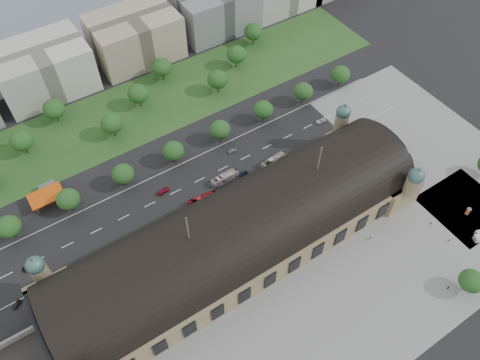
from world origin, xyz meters
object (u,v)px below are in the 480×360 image
parked_car_2 (42,299)px  traffic_car_4 (243,173)px  pedestrian_0 (370,238)px  traffic_car_2 (29,267)px  bus_east (274,160)px  pedestrian_2 (431,223)px  parked_car_3 (54,290)px  traffic_car_6 (321,121)px  traffic_car_5 (233,151)px  traffic_car_3 (164,191)px  advertising_column (468,211)px  parked_car_0 (17,305)px  parked_car_1 (49,289)px  pedestrian_4 (448,288)px  parked_car_5 (164,234)px  bus_mid (225,177)px  pedestrian_1 (449,240)px  parked_car_6 (165,234)px  bus_west (203,199)px  petrol_station (47,192)px

parked_car_2 → traffic_car_4: bearing=68.7°
pedestrian_0 → traffic_car_2: bearing=130.4°
bus_east → pedestrian_2: bearing=-156.2°
parked_car_3 → traffic_car_6: bearing=63.3°
traffic_car_5 → traffic_car_2: bearing=96.2°
parked_car_3 → traffic_car_3: bearing=76.0°
advertising_column → traffic_car_2: bearing=155.1°
parked_car_0 → pedestrian_2: size_ratio=2.37×
parked_car_1 → advertising_column: (155.89, -61.24, 1.11)m
traffic_car_5 → pedestrian_4: bearing=-161.8°
parked_car_2 → bus_east: 108.96m
parked_car_2 → pedestrian_2: 152.72m
bus_east → parked_car_2: bearing=88.6°
traffic_car_3 → parked_car_3: bearing=100.9°
parked_car_5 → pedestrian_0: bearing=31.7°
traffic_car_2 → bus_east: bearing=80.0°
bus_mid → bus_east: size_ratio=0.99×
traffic_car_3 → parked_car_5: (-9.84, -19.15, -0.13)m
pedestrian_0 → pedestrian_1: pedestrian_1 is taller
parked_car_5 → parked_car_3: bearing=-114.4°
traffic_car_6 → parked_car_6: 94.16m
parked_car_5 → bus_west: bus_west is taller
traffic_car_4 → parked_car_3: (-88.38, -8.39, 0.01)m
petrol_station → pedestrian_2: 159.09m
parked_car_2 → pedestrian_0: pedestrian_0 is taller
bus_west → bus_mid: size_ratio=0.96×
bus_west → parked_car_3: bearing=99.0°
traffic_car_2 → traffic_car_5: traffic_car_5 is taller
traffic_car_3 → parked_car_2: (-59.58, -19.66, 0.01)m
advertising_column → pedestrian_2: bearing=164.7°
traffic_car_6 → bus_east: bearing=-71.0°
traffic_car_5 → bus_west: 30.84m
petrol_station → bus_mid: size_ratio=1.06×
pedestrian_0 → pedestrian_4: bearing=-95.6°
parked_car_0 → pedestrian_0: (125.58, -48.86, 0.31)m
petrol_station → traffic_car_5: (78.91, -21.15, -2.26)m
traffic_car_2 → bus_west: 71.79m
traffic_car_5 → bus_mid: size_ratio=0.32×
traffic_car_3 → parked_car_0: size_ratio=1.45×
traffic_car_3 → advertising_column: size_ratio=1.60×
parked_car_5 → bus_east: size_ratio=0.37×
parked_car_3 → advertising_column: 165.33m
petrol_station → traffic_car_4: (75.63, -34.88, -2.22)m
parked_car_0 → pedestrian_0: 134.75m
parked_car_6 → bus_west: 21.82m
traffic_car_3 → bus_east: 50.71m
petrol_station → traffic_car_5: petrol_station is taller
traffic_car_4 → traffic_car_3: bearing=-105.1°
traffic_car_3 → bus_west: bearing=-147.7°
traffic_car_2 → parked_car_1: size_ratio=0.96×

